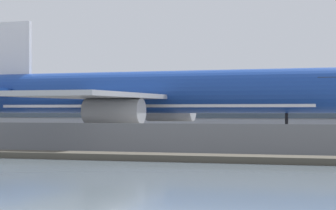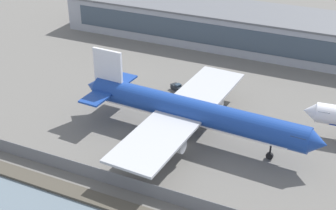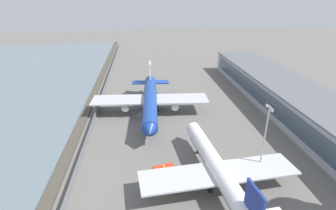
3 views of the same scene
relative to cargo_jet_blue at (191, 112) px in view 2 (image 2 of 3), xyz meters
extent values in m
plane|color=#66635E|center=(-0.02, -3.65, -5.73)|extent=(500.00, 500.00, 0.00)
cube|color=slate|center=(-0.02, -19.65, -4.36)|extent=(280.00, 0.08, 2.74)
cylinder|color=slate|center=(-0.02, -19.65, -4.36)|extent=(0.10, 0.10, 2.74)
cylinder|color=#193D93|center=(0.70, -0.04, 0.21)|extent=(44.47, 7.12, 4.85)
cone|color=#193D93|center=(24.15, -1.24, 0.21)|extent=(3.39, 4.76, 4.61)
cone|color=#193D93|center=(-22.74, 1.17, 0.21)|extent=(3.37, 4.52, 4.37)
cube|color=#232D3D|center=(21.05, -1.08, 0.82)|extent=(2.88, 4.26, 1.46)
cube|color=silver|center=(0.70, -0.04, -1.13)|extent=(37.79, 5.81, 0.87)
cube|color=#B7BABF|center=(-0.96, 10.69, -0.40)|extent=(10.82, 21.73, 0.49)
cube|color=#B7BABF|center=(-2.05, -10.54, -0.40)|extent=(10.82, 21.73, 0.49)
cylinder|color=#B7BABF|center=(0.28, 8.92, -1.97)|extent=(6.33, 2.98, 2.67)
cylinder|color=#B7BABF|center=(-0.64, -8.91, -1.97)|extent=(6.33, 2.98, 2.67)
cube|color=silver|center=(-18.75, 0.97, 5.06)|extent=(6.66, 0.92, 8.25)
cube|color=#193D93|center=(-18.55, 4.86, 0.57)|extent=(4.82, 8.01, 0.39)
cube|color=#193D93|center=(-18.95, -2.93, 0.57)|extent=(4.82, 8.01, 0.39)
cylinder|color=black|center=(16.18, -0.83, -3.64)|extent=(0.34, 0.34, 2.84)
cylinder|color=black|center=(16.18, -0.83, -5.05)|extent=(1.38, 0.60, 1.36)
cylinder|color=black|center=(-2.26, 2.67, -3.64)|extent=(0.39, 0.39, 2.84)
cylinder|color=black|center=(-2.26, 2.67, -5.05)|extent=(1.62, 1.17, 1.56)
cylinder|color=black|center=(-2.52, -2.42, -3.64)|extent=(0.39, 0.39, 2.84)
cylinder|color=black|center=(-2.52, -2.42, -5.05)|extent=(1.62, 1.17, 1.56)
cone|color=white|center=(20.72, 11.42, -0.83)|extent=(2.95, 4.03, 3.80)
cube|color=#232D3D|center=(23.30, 11.67, -0.33)|extent=(2.52, 3.60, 1.20)
cube|color=#1E2328|center=(-10.52, 17.39, -4.99)|extent=(3.57, 3.00, 1.11)
cube|color=#283847|center=(-10.17, 17.19, -4.18)|extent=(1.61, 1.67, 0.50)
cylinder|color=black|center=(-9.32, 17.47, -5.38)|extent=(0.72, 0.54, 0.70)
cylinder|color=black|center=(-10.00, 16.30, -5.38)|extent=(0.72, 0.54, 0.70)
cylinder|color=black|center=(-11.03, 18.48, -5.38)|extent=(0.72, 0.54, 0.70)
cylinder|color=black|center=(-11.72, 17.30, -5.38)|extent=(0.72, 0.54, 0.70)
cube|color=#9EA3AD|center=(-0.21, 52.29, -0.82)|extent=(116.70, 19.95, 9.83)
cube|color=#3D4C5B|center=(-0.21, 42.24, -0.33)|extent=(107.36, 0.16, 5.90)
cube|color=#5B5E63|center=(-0.21, 52.29, 4.34)|extent=(117.30, 20.55, 0.50)
camera|label=1|loc=(23.81, -72.13, -1.90)|focal=70.00mm
camera|label=2|loc=(28.93, -72.83, 44.61)|focal=50.00mm
camera|label=3|loc=(88.61, -3.00, 35.55)|focal=28.00mm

